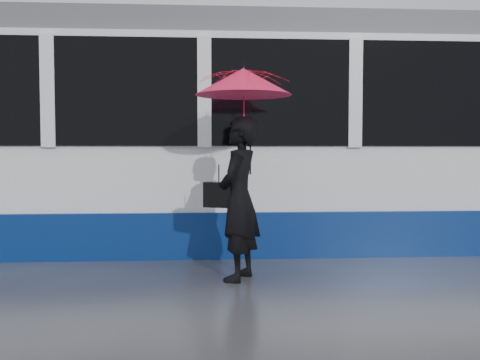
{
  "coord_description": "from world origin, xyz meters",
  "views": [
    {
      "loc": [
        0.05,
        -5.75,
        1.42
      ],
      "look_at": [
        0.45,
        0.31,
        1.1
      ],
      "focal_mm": 40.0,
      "sensor_mm": 36.0,
      "label": 1
    }
  ],
  "objects": [
    {
      "name": "ground",
      "position": [
        0.0,
        0.0,
        0.0
      ],
      "size": [
        90.0,
        90.0,
        0.0
      ],
      "primitive_type": "plane",
      "color": "#29292E",
      "rests_on": "ground"
    },
    {
      "name": "rails",
      "position": [
        0.0,
        2.5,
        0.01
      ],
      "size": [
        34.0,
        1.51,
        0.02
      ],
      "color": "#3F3D38",
      "rests_on": "ground"
    },
    {
      "name": "woman",
      "position": [
        0.42,
        0.12,
        0.9
      ],
      "size": [
        0.65,
        0.77,
        1.81
      ],
      "primitive_type": "imported",
      "rotation": [
        0.0,
        0.0,
        -1.96
      ],
      "color": "black",
      "rests_on": "ground"
    },
    {
      "name": "umbrella",
      "position": [
        0.47,
        0.12,
        1.98
      ],
      "size": [
        1.39,
        1.39,
        1.22
      ],
      "rotation": [
        0.0,
        0.0,
        -0.39
      ],
      "color": "#FC158C",
      "rests_on": "ground"
    },
    {
      "name": "handbag",
      "position": [
        0.2,
        0.14,
        0.95
      ],
      "size": [
        0.35,
        0.25,
        0.46
      ],
      "rotation": [
        0.0,
        0.0,
        -0.39
      ],
      "color": "black",
      "rests_on": "ground"
    }
  ]
}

